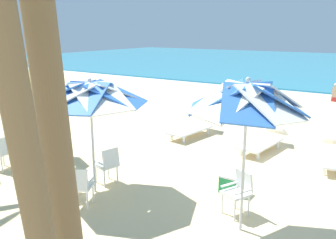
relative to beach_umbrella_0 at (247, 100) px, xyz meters
The scene contains 16 objects.
ground_plane 3.92m from the beach_umbrella_0, 95.25° to the left, with size 80.00×80.00×0.00m, color beige.
beach_umbrella_0 is the anchor object (origin of this frame).
plastic_chair_0 1.95m from the beach_umbrella_0, 117.87° to the left, with size 0.58×0.60×0.87m.
beach_umbrella_1 3.30m from the beach_umbrella_0, behind, with size 2.40×2.40×2.51m.
plastic_chair_1 3.81m from the beach_umbrella_0, behind, with size 0.55×0.53×0.87m.
plastic_chair_2 3.65m from the beach_umbrella_0, 161.55° to the right, with size 0.59×0.61×0.87m.
plastic_chair_3 4.20m from the beach_umbrella_0, 167.57° to the right, with size 0.63×0.63×0.87m.
beach_umbrella_2 6.53m from the beach_umbrella_0, behind, with size 2.02×2.02×2.50m.
plastic_chair_4 6.44m from the beach_umbrella_0, behind, with size 0.52×0.49×0.87m.
sun_lounger_0 4.91m from the beach_umbrella_0, 79.83° to the left, with size 1.07×2.23×0.62m.
sun_lounger_1 5.11m from the beach_umbrella_0, 104.60° to the left, with size 0.86×2.20×0.62m.
sun_lounger_2 6.28m from the beach_umbrella_0, 127.79° to the left, with size 0.91×2.21×0.62m.
palm_tree_0 3.46m from the beach_umbrella_0, 103.01° to the right, with size 2.85×2.99×5.18m.
palm_tree_2 4.04m from the beach_umbrella_0, 93.92° to the right, with size 2.74×3.13×5.30m.
cooler_box 2.64m from the beach_umbrella_0, 119.98° to the left, with size 0.50×0.34×0.40m.
beachgoer_seated 14.10m from the beach_umbrella_0, 93.33° to the left, with size 0.30×0.93×0.92m.
Camera 1 is at (2.46, -8.71, 3.48)m, focal length 39.11 mm.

